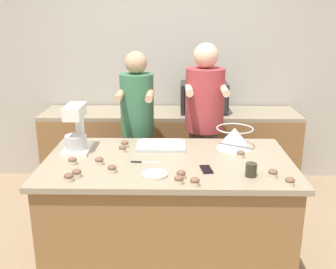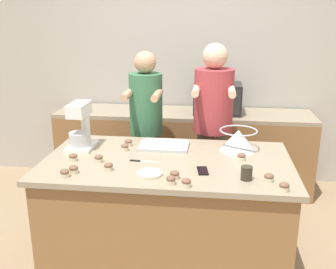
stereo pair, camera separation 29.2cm
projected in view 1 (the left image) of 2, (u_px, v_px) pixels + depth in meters
ground_plane at (168, 261)px, 3.19m from camera, size 16.00×16.00×0.00m
back_wall at (171, 65)px, 4.52m from camera, size 10.00×0.06×2.70m
island_counter at (168, 212)px, 3.06m from camera, size 1.84×1.04×0.88m
back_counter at (170, 149)px, 4.46m from camera, size 2.80×0.60×0.89m
person_left at (138, 132)px, 3.72m from camera, size 0.33×0.49×1.60m
person_right at (204, 129)px, 3.70m from camera, size 0.37×0.52×1.68m
stand_mixer at (76, 131)px, 3.07m from camera, size 0.20×0.30×0.37m
mixing_bowl at (234, 137)px, 3.16m from camera, size 0.30×0.30×0.17m
baking_tray at (161, 145)px, 3.19m from camera, size 0.39×0.27×0.04m
microwave_oven at (204, 97)px, 4.27m from camera, size 0.50×0.38×0.32m
cell_phone at (206, 169)px, 2.74m from camera, size 0.09×0.15×0.01m
drinking_glass at (251, 170)px, 2.62m from camera, size 0.08×0.08×0.09m
small_plate at (155, 174)px, 2.64m from camera, size 0.18×0.18×0.02m
knife at (144, 162)px, 2.87m from camera, size 0.22×0.03×0.01m
cupcake_0 at (179, 180)px, 2.51m from camera, size 0.06×0.06×0.06m
cupcake_1 at (73, 161)px, 2.83m from camera, size 0.06×0.06×0.06m
cupcake_2 at (77, 173)px, 2.61m from camera, size 0.06×0.06×0.06m
cupcake_3 at (195, 182)px, 2.48m from camera, size 0.06×0.06×0.06m
cupcake_4 at (125, 144)px, 3.19m from camera, size 0.06×0.06×0.06m
cupcake_5 at (112, 169)px, 2.68m from camera, size 0.06×0.06×0.06m
cupcake_6 at (241, 154)px, 2.96m from camera, size 0.06×0.06×0.06m
cupcake_7 at (69, 177)px, 2.54m from camera, size 0.06×0.06×0.06m
cupcake_8 at (123, 149)px, 3.08m from camera, size 0.06×0.06×0.06m
cupcake_9 at (181, 174)px, 2.59m from camera, size 0.06×0.06×0.06m
cupcake_10 at (273, 173)px, 2.61m from camera, size 0.06×0.06×0.06m
cupcake_11 at (99, 161)px, 2.82m from camera, size 0.06×0.06×0.06m
cupcake_12 at (290, 181)px, 2.48m from camera, size 0.06×0.06×0.06m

